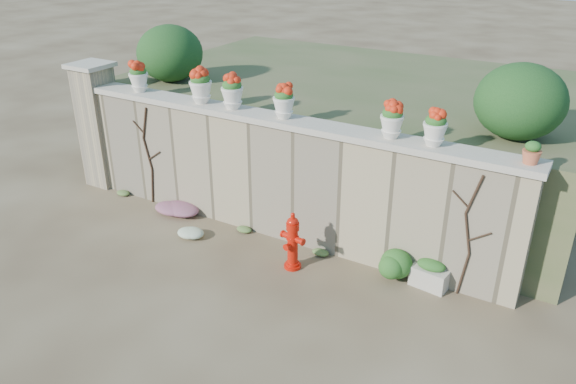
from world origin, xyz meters
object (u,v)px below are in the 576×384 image
Objects in this scene: urn_pot_0 at (139,77)px; terracotta_pot at (532,154)px; planter_box at (430,274)px; fire_hydrant at (293,241)px.

urn_pot_0 reaches higher than terracotta_pot.
planter_box is 2.00× the size of terracotta_pot.
fire_hydrant is 1.66× the size of planter_box.
terracotta_pot is at bearing -0.00° from urn_pot_0.
urn_pot_0 reaches higher than fire_hydrant.
urn_pot_0 is (-3.70, 0.84, 1.89)m from fire_hydrant.
fire_hydrant is at bearing -164.43° from terracotta_pot.
terracotta_pot is at bearing 24.98° from fire_hydrant.
planter_box is 2.28m from terracotta_pot.
planter_box is 1.05× the size of urn_pot_0.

